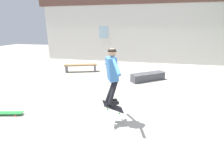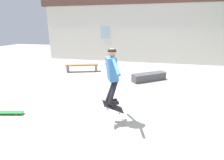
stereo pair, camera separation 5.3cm
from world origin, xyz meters
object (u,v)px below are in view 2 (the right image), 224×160
(skate_ledge, at_px, (149,77))
(skateboard_flipping, at_px, (113,107))
(skater, at_px, (112,72))
(park_bench, at_px, (82,66))
(skateboard_resting, at_px, (9,112))

(skate_ledge, relative_size, skateboard_flipping, 2.55)
(skateboard_flipping, bearing_deg, skate_ledge, 29.22)
(skater, bearing_deg, park_bench, 92.58)
(skate_ledge, relative_size, skater, 1.15)
(park_bench, distance_m, skateboard_resting, 5.53)
(skater, bearing_deg, skate_ledge, 50.94)
(skateboard_flipping, height_order, skateboard_resting, skateboard_flipping)
(skateboard_resting, bearing_deg, park_bench, 75.36)
(skate_ledge, relative_size, skateboard_resting, 1.89)
(skater, distance_m, skateboard_resting, 3.51)
(skater, xyz_separation_m, skateboard_resting, (-3.20, -0.24, -1.42))
(skate_ledge, distance_m, skateboard_flipping, 4.45)
(skateboard_resting, bearing_deg, skater, -9.23)
(skateboard_flipping, xyz_separation_m, skateboard_resting, (-3.24, -0.23, -0.43))
(skate_ledge, distance_m, skater, 4.61)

